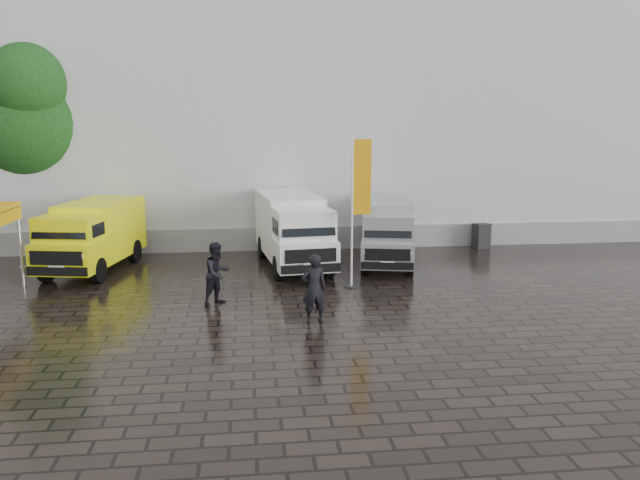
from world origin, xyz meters
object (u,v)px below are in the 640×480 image
object	(u,v)px
person_front	(314,289)
van_white	(293,232)
person_tent	(217,273)
van_yellow	(92,238)
wheelie_bin	(481,236)
flagpole	(358,202)
van_silver	(387,233)

from	to	relation	value
person_front	van_white	bearing A→B (deg)	-98.10
van_white	person_tent	xyz separation A→B (m)	(-2.68, -4.86, -0.40)
van_yellow	wheelie_bin	world-z (taller)	van_yellow
wheelie_bin	person_tent	size ratio (longest dim) A/B	0.57
van_white	person_front	world-z (taller)	van_white
flagpole	person_front	size ratio (longest dim) A/B	2.65
van_silver	van_yellow	bearing A→B (deg)	-168.27
van_white	person_tent	distance (m)	5.57
van_yellow	van_silver	world-z (taller)	van_yellow
person_front	person_tent	world-z (taller)	person_front
van_white	wheelie_bin	xyz separation A→B (m)	(8.58, 2.63, -0.81)
van_white	wheelie_bin	size ratio (longest dim) A/B	5.70
van_yellow	flagpole	distance (m)	10.17
van_white	van_yellow	bearing A→B (deg)	172.39
van_silver	wheelie_bin	size ratio (longest dim) A/B	5.10
person_tent	flagpole	bearing A→B (deg)	-25.55
van_yellow	person_front	bearing A→B (deg)	-32.21
van_silver	flagpole	size ratio (longest dim) A/B	1.09
person_front	van_yellow	bearing A→B (deg)	-51.99
van_yellow	person_tent	world-z (taller)	van_yellow
wheelie_bin	person_tent	xyz separation A→B (m)	(-11.26, -7.49, 0.41)
van_yellow	person_front	size ratio (longest dim) A/B	2.81
wheelie_bin	person_front	world-z (taller)	person_front
van_yellow	van_white	bearing A→B (deg)	10.23
van_yellow	van_white	size ratio (longest dim) A/B	0.88
wheelie_bin	person_tent	world-z (taller)	person_tent
person_tent	van_white	bearing A→B (deg)	17.32
van_silver	person_tent	distance (m)	8.03
van_yellow	flagpole	size ratio (longest dim) A/B	1.06
van_yellow	wheelie_bin	distance (m)	16.30
van_yellow	person_tent	bearing A→B (deg)	-34.73
van_silver	person_tent	xyz separation A→B (m)	(-6.38, -4.86, -0.26)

